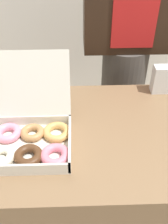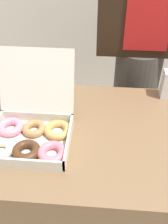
% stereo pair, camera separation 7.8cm
% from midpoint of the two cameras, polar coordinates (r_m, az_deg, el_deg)
% --- Properties ---
extents(table, '(1.15, 0.61, 0.77)m').
position_cam_midpoint_polar(table, '(1.27, 3.44, -17.02)').
color(table, brown).
rests_on(table, ground_plane).
extents(donut_box, '(0.31, 0.34, 0.27)m').
position_cam_midpoint_polar(donut_box, '(0.93, -9.00, -4.15)').
color(donut_box, silver).
rests_on(donut_box, table).
extents(person_customer, '(0.46, 0.25, 1.57)m').
position_cam_midpoint_polar(person_customer, '(1.45, 13.81, 12.87)').
color(person_customer, '#4C4742').
rests_on(person_customer, ground_plane).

